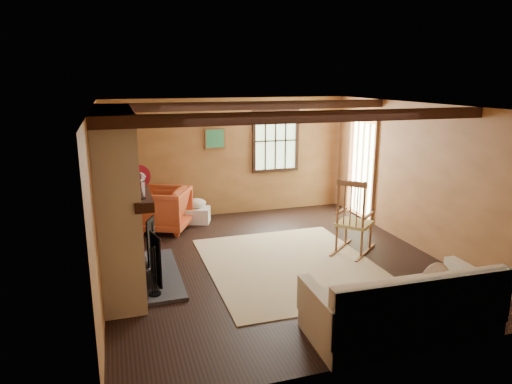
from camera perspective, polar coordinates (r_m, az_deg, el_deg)
name	(u,v)px	position (r m, az deg, el deg)	size (l,w,h in m)	color
ground	(274,261)	(7.20, 2.22, -8.67)	(5.50, 5.50, 0.00)	black
room_envelope	(283,155)	(7.05, 3.33, 4.68)	(5.02, 5.52, 2.44)	#A8683B
fireplace	(120,205)	(6.47, -16.61, -1.58)	(1.02, 2.30, 2.40)	#9A3F3B
rug	(290,265)	(7.09, 4.31, -9.04)	(2.50, 3.00, 0.01)	tan
rocking_chair	(353,222)	(7.56, 12.08, -3.64)	(0.98, 0.94, 1.24)	tan
sofa	(403,311)	(5.41, 17.93, -13.95)	(2.11, 0.98, 0.84)	silver
firewood_pile	(143,220)	(9.08, -13.89, -3.41)	(0.65, 0.12, 0.24)	brown
laundry_basket	(197,215)	(9.08, -7.42, -2.89)	(0.50, 0.38, 0.30)	white
basket_pillow	(196,203)	(9.02, -7.47, -1.40)	(0.38, 0.30, 0.19)	silver
armchair	(163,209)	(8.65, -11.49, -2.14)	(0.87, 0.89, 0.81)	#BF6026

